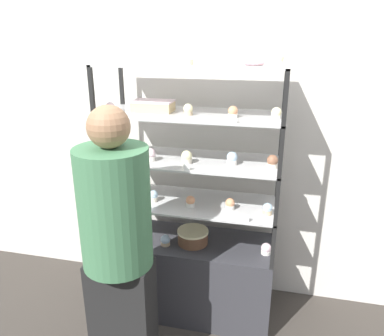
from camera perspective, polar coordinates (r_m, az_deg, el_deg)
ground_plane at (r=2.96m, az=0.00°, el=-20.47°), size 20.00×20.00×0.00m
back_wall at (r=2.69m, az=1.81°, el=6.67°), size 8.00×0.05×2.60m
display_base at (r=2.78m, az=0.00°, el=-15.99°), size 1.11×0.45×0.57m
display_riser_lower at (r=2.50m, az=0.00°, el=-5.53°), size 1.11×0.45×0.29m
display_riser_middle at (r=2.39m, az=0.00°, el=0.87°), size 1.11×0.45×0.29m
display_riser_upper at (r=2.31m, az=0.00°, el=7.80°), size 1.11×0.45×0.29m
display_riser_top at (r=2.27m, az=0.00°, el=15.10°), size 1.11×0.45×0.29m
layer_cake_centerpiece at (r=2.57m, az=0.13°, el=-10.40°), size 0.21×0.21×0.10m
sheet_cake_frosted at (r=2.38m, az=-5.95°, el=9.40°), size 0.25×0.15×0.07m
cupcake_0 at (r=2.69m, az=-11.20°, el=-9.76°), size 0.06×0.06×0.07m
cupcake_1 at (r=2.56m, az=-4.08°, el=-10.95°), size 0.06×0.06×0.07m
cupcake_2 at (r=2.51m, az=11.21°, el=-12.00°), size 0.06×0.06×0.07m
price_tag_0 at (r=2.53m, az=-8.07°, el=-11.93°), size 0.04×0.00×0.04m
cupcake_3 at (r=2.55m, az=-11.32°, el=-3.98°), size 0.06×0.06×0.07m
cupcake_4 at (r=2.50m, az=-5.86°, el=-4.26°), size 0.06×0.06×0.07m
cupcake_5 at (r=2.40m, az=-0.24°, el=-5.14°), size 0.06×0.06×0.07m
cupcake_6 at (r=2.38m, az=5.82°, el=-5.49°), size 0.06×0.06×0.07m
cupcake_7 at (r=2.35m, az=11.44°, el=-6.15°), size 0.06×0.06×0.07m
price_tag_1 at (r=2.25m, az=8.22°, el=-7.60°), size 0.04×0.00×0.04m
cupcake_8 at (r=2.49m, az=-11.28°, el=2.68°), size 0.07×0.07×0.08m
cupcake_9 at (r=2.36m, az=-6.35°, el=1.99°), size 0.07×0.07×0.08m
cupcake_10 at (r=2.30m, az=-0.80°, el=1.65°), size 0.07×0.07×0.08m
cupcake_11 at (r=2.29m, az=6.12°, el=1.44°), size 0.07×0.07×0.08m
cupcake_12 at (r=2.27m, az=12.14°, el=0.93°), size 0.07×0.07×0.08m
price_tag_2 at (r=2.18m, az=-0.85°, el=0.20°), size 0.04×0.00×0.04m
cupcake_13 at (r=2.36m, az=-12.34°, el=8.91°), size 0.06×0.06×0.07m
cupcake_14 at (r=2.26m, az=-0.59°, el=8.87°), size 0.06×0.06×0.07m
cupcake_15 at (r=2.20m, az=6.26°, el=8.47°), size 0.06×0.06×0.07m
cupcake_16 at (r=2.20m, az=12.73°, el=8.09°), size 0.06×0.06×0.07m
price_tag_3 at (r=2.06m, az=6.37°, el=7.40°), size 0.04×0.00×0.04m
cupcake_17 at (r=2.36m, az=-12.97°, el=16.07°), size 0.05×0.05×0.07m
cupcake_18 at (r=2.19m, az=-0.50°, el=16.30°), size 0.05×0.05×0.07m
cupcake_19 at (r=2.13m, az=13.11°, el=15.72°), size 0.05×0.05×0.07m
price_tag_4 at (r=2.05m, az=1.08°, el=15.79°), size 0.04×0.00×0.04m
donut_glazed at (r=2.20m, az=9.41°, el=15.75°), size 0.13×0.13×0.04m
customer_figure at (r=2.06m, az=-11.28°, el=-11.35°), size 0.37×0.37×1.60m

